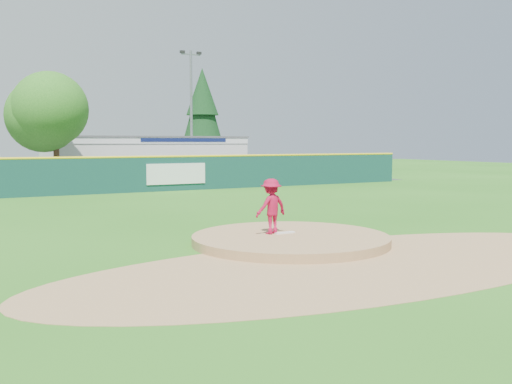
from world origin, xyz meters
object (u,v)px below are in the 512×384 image
deciduous_tree (55,115)px  light_pole_right (191,108)px  van (18,178)px  pitcher (271,206)px  pool_building_grp (144,157)px  conifer_tree (202,113)px

deciduous_tree → light_pole_right: 11.75m
van → light_pole_right: bearing=-70.3°
pitcher → pool_building_grp: bearing=-111.1°
van → pool_building_grp: size_ratio=0.35×
deciduous_tree → light_pole_right: light_pole_right is taller
deciduous_tree → conifer_tree: (15.00, 11.00, 0.99)m
van → light_pole_right: (13.61, 6.34, 4.78)m
pool_building_grp → deciduous_tree: deciduous_tree is taller
van → pool_building_grp: (10.61, 9.34, 0.90)m
van → conifer_tree: bearing=-58.2°
pitcher → light_pole_right: (9.37, 28.56, 4.51)m
pitcher → deciduous_tree: (-1.63, 24.56, 3.52)m
pool_building_grp → conifer_tree: size_ratio=1.60×
light_pole_right → conifer_tree: bearing=60.3°
pitcher → light_pole_right: light_pole_right is taller
pitcher → van: pitcher is taller
pool_building_grp → deciduous_tree: 11.01m
deciduous_tree → pitcher: bearing=-86.2°
pitcher → pool_building_grp: size_ratio=0.10×
pitcher → conifer_tree: (13.37, 35.56, 4.51)m
deciduous_tree → van: bearing=-138.1°
pitcher → light_pole_right: bearing=-117.9°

